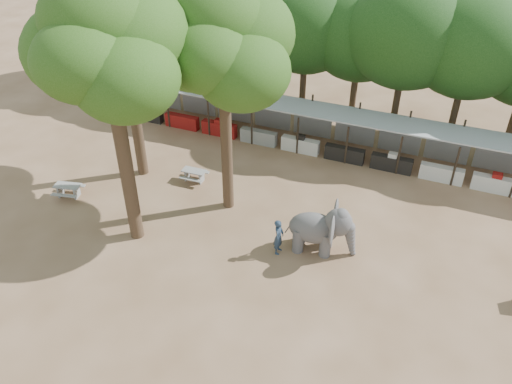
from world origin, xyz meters
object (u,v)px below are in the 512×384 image
at_px(picnic_table_far, 194,174).
at_px(picnic_table_near, 68,189).
at_px(handler, 279,237).
at_px(yard_tree_center, 106,47).
at_px(yard_tree_left, 122,29).
at_px(yard_tree_back, 222,43).
at_px(elephant, 322,229).

bearing_deg(picnic_table_far, picnic_table_near, -146.16).
bearing_deg(handler, picnic_table_far, 57.31).
height_order(yard_tree_center, picnic_table_far, yard_tree_center).
relative_size(yard_tree_left, yard_tree_center, 0.92).
distance_m(yard_tree_center, yard_tree_back, 5.04).
distance_m(handler, picnic_table_far, 7.63).
distance_m(elephant, handler, 2.01).
distance_m(yard_tree_left, picnic_table_near, 8.90).
bearing_deg(elephant, yard_tree_center, -173.58).
xyz_separation_m(elephant, picnic_table_near, (-13.80, -1.12, -0.77)).
relative_size(elephant, handler, 1.83).
relative_size(yard_tree_left, picnic_table_far, 7.86).
bearing_deg(yard_tree_center, picnic_table_far, 86.49).
relative_size(elephant, picnic_table_near, 1.98).
relative_size(yard_tree_center, picnic_table_near, 7.22).
height_order(elephant, picnic_table_far, elephant).
distance_m(elephant, picnic_table_far, 8.84).
bearing_deg(picnic_table_near, yard_tree_back, 5.64).
xyz_separation_m(elephant, picnic_table_far, (-8.31, 2.91, -0.79)).
height_order(yard_tree_center, handler, yard_tree_center).
distance_m(yard_tree_left, handler, 12.82).
xyz_separation_m(yard_tree_back, picnic_table_far, (-2.68, 1.21, -8.10)).
xyz_separation_m(elephant, handler, (-1.74, -0.94, -0.33)).
bearing_deg(picnic_table_far, yard_tree_center, -95.98).
bearing_deg(handler, yard_tree_center, 98.86).
height_order(elephant, picnic_table_near, elephant).
bearing_deg(handler, picnic_table_near, 88.57).
distance_m(yard_tree_center, picnic_table_far, 10.20).
height_order(yard_tree_left, yard_tree_center, yard_tree_center).
height_order(yard_tree_back, picnic_table_far, yard_tree_back).
xyz_separation_m(yard_tree_center, elephant, (8.63, 2.30, -7.97)).
bearing_deg(elephant, yard_tree_back, 154.68).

